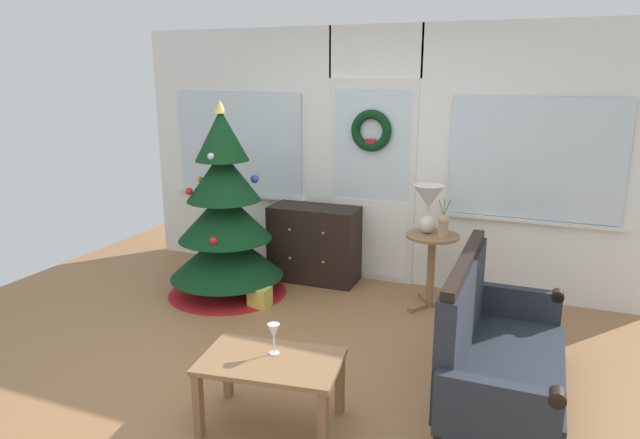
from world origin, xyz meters
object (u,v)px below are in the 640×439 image
flower_vase (443,225)px  wine_glass (274,332)px  dresser_cabinet (314,244)px  gift_box (260,297)px  settee_sofa (490,344)px  coffee_table (271,369)px  christmas_tree (225,224)px  side_table (432,256)px  table_lamp (428,202)px

flower_vase → wine_glass: (-0.63, -2.06, -0.23)m
dresser_cabinet → gift_box: size_ratio=4.92×
settee_sofa → dresser_cabinet: bearing=140.2°
coffee_table → christmas_tree: bearing=128.1°
settee_sofa → side_table: settee_sofa is taller
coffee_table → wine_glass: size_ratio=4.64×
dresser_cabinet → wine_glass: dresser_cabinet is taller
table_lamp → wine_glass: table_lamp is taller
settee_sofa → table_lamp: 1.69m
side_table → flower_vase: 0.34m
table_lamp → gift_box: bearing=-155.0°
table_lamp → gift_box: 1.77m
christmas_tree → wine_glass: bearing=-51.0°
settee_sofa → gift_box: bearing=160.4°
christmas_tree → wine_glass: 2.20m
flower_vase → coffee_table: (-0.62, -2.13, -0.44)m
wine_glass → gift_box: wine_glass is taller
dresser_cabinet → settee_sofa: bearing=-39.8°
flower_vase → coffee_table: 2.26m
christmas_tree → settee_sofa: bearing=-20.1°
christmas_tree → table_lamp: 1.92m
dresser_cabinet → table_lamp: (1.20, -0.21, 0.58)m
christmas_tree → side_table: 1.96m
flower_vase → gift_box: bearing=-160.5°
flower_vase → coffee_table: size_ratio=0.39×
dresser_cabinet → wine_glass: size_ratio=4.67×
side_table → wine_glass: side_table is taller
dresser_cabinet → flower_vase: size_ratio=2.60×
side_table → flower_vase: size_ratio=1.97×
dresser_cabinet → table_lamp: size_ratio=2.07×
settee_sofa → gift_box: settee_sofa is taller
christmas_tree → coffee_table: 2.28m
dresser_cabinet → christmas_tree: bearing=-134.2°
christmas_tree → wine_glass: christmas_tree is taller
side_table → gift_box: 1.62m
gift_box → side_table: bearing=22.8°
dresser_cabinet → side_table: bearing=-11.0°
dresser_cabinet → wine_glass: bearing=-72.8°
christmas_tree → settee_sofa: (2.58, -0.94, -0.32)m
settee_sofa → flower_vase: flower_vase is taller
dresser_cabinet → table_lamp: bearing=-9.7°
christmas_tree → wine_glass: (1.38, -1.70, -0.12)m
christmas_tree → dresser_cabinet: 0.98m
side_table → table_lamp: (-0.06, 0.04, 0.48)m
dresser_cabinet → side_table: 1.29m
flower_vase → wine_glass: flower_vase is taller
flower_vase → coffee_table: flower_vase is taller
table_lamp → flower_vase: size_ratio=1.26×
settee_sofa → table_lamp: (-0.73, 1.40, 0.60)m
table_lamp → wine_glass: 2.25m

